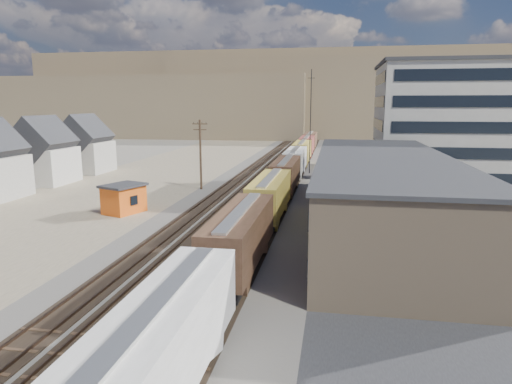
% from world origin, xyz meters
% --- Properties ---
extents(ground, '(300.00, 300.00, 0.00)m').
position_xyz_m(ground, '(0.00, 0.00, 0.00)').
color(ground, '#6B6356').
rests_on(ground, ground).
extents(ballast_bed, '(18.00, 200.00, 0.06)m').
position_xyz_m(ballast_bed, '(0.00, 50.00, 0.03)').
color(ballast_bed, '#4C4742').
rests_on(ballast_bed, ground).
extents(dirt_yard, '(24.00, 180.00, 0.03)m').
position_xyz_m(dirt_yard, '(-20.00, 40.00, 0.01)').
color(dirt_yard, '#756850').
rests_on(dirt_yard, ground).
extents(asphalt_lot, '(26.00, 120.00, 0.04)m').
position_xyz_m(asphalt_lot, '(22.00, 35.00, 0.02)').
color(asphalt_lot, '#232326').
rests_on(asphalt_lot, ground).
extents(rail_tracks, '(11.40, 200.00, 0.24)m').
position_xyz_m(rail_tracks, '(-0.55, 50.00, 0.11)').
color(rail_tracks, black).
rests_on(rail_tracks, ground).
extents(freight_train, '(3.00, 119.74, 4.46)m').
position_xyz_m(freight_train, '(3.80, 48.66, 2.79)').
color(freight_train, black).
rests_on(freight_train, ground).
extents(warehouse, '(12.40, 40.40, 7.25)m').
position_xyz_m(warehouse, '(14.98, 25.00, 3.65)').
color(warehouse, tan).
rests_on(warehouse, ground).
extents(office_tower, '(22.60, 18.60, 18.45)m').
position_xyz_m(office_tower, '(27.95, 54.95, 9.26)').
color(office_tower, '#9E998E').
rests_on(office_tower, ground).
extents(utility_pole_north, '(2.20, 0.32, 10.00)m').
position_xyz_m(utility_pole_north, '(-8.50, 42.00, 5.30)').
color(utility_pole_north, '#382619').
rests_on(utility_pole_north, ground).
extents(radio_mast, '(1.20, 0.16, 18.00)m').
position_xyz_m(radio_mast, '(6.00, 60.00, 9.12)').
color(radio_mast, black).
rests_on(radio_mast, ground).
extents(hills_north, '(265.00, 80.00, 32.00)m').
position_xyz_m(hills_north, '(0.17, 167.92, 14.10)').
color(hills_north, brown).
rests_on(hills_north, ground).
extents(maintenance_shed, '(4.89, 5.48, 3.31)m').
position_xyz_m(maintenance_shed, '(-12.95, 26.62, 1.70)').
color(maintenance_shed, '#E25915').
rests_on(maintenance_shed, ground).
extents(parked_car_blue, '(6.41, 5.60, 1.64)m').
position_xyz_m(parked_car_blue, '(21.16, 38.95, 0.82)').
color(parked_car_blue, navy).
rests_on(parked_car_blue, ground).
extents(parked_car_far, '(2.78, 5.06, 1.63)m').
position_xyz_m(parked_car_far, '(29.82, 39.75, 0.81)').
color(parked_car_far, silver).
rests_on(parked_car_far, ground).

